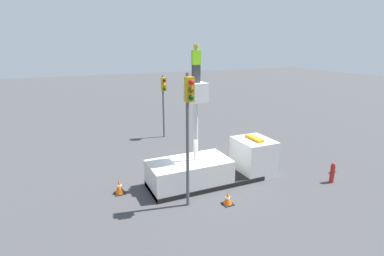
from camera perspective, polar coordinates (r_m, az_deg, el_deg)
ground_plane at (r=16.09m, az=2.57°, el=-10.34°), size 120.00×120.00×0.00m
bucket_truck at (r=15.94m, az=4.22°, el=-7.19°), size 6.95×2.21×5.30m
worker at (r=14.22m, az=0.78°, el=12.13°), size 0.40×0.26×1.75m
traffic_light_pole at (r=12.39m, az=-0.63°, el=2.30°), size 0.34×0.57×5.96m
traffic_light_across at (r=22.76m, az=-5.42°, el=6.44°), size 0.34×0.57×4.80m
fire_hydrant at (r=17.51m, az=25.17°, el=-7.72°), size 0.48×0.24×1.11m
traffic_cone_rear at (r=15.27m, az=-13.67°, el=-10.84°), size 0.51×0.51×0.74m
traffic_cone_curbside at (r=14.09m, az=6.82°, el=-13.23°), size 0.49×0.49×0.59m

